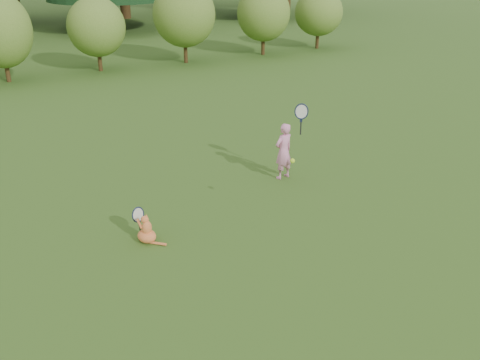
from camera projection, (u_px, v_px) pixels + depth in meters
ground at (254, 247)px, 7.67m from camera, size 100.00×100.00×0.00m
shrub_row at (58, 31)px, 17.57m from camera, size 28.00×3.00×2.80m
child at (284, 150)px, 9.74m from camera, size 0.60×0.38×1.58m
cat at (146, 228)px, 7.73m from camera, size 0.40×0.57×0.59m
tennis_ball at (292, 161)px, 7.90m from camera, size 0.07×0.07×0.07m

